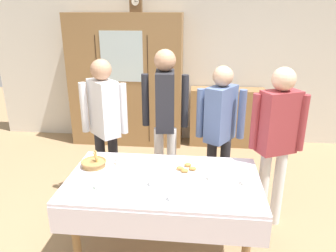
{
  "coord_description": "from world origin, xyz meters",
  "views": [
    {
      "loc": [
        0.3,
        -2.74,
        2.15
      ],
      "look_at": [
        0.0,
        0.2,
        1.09
      ],
      "focal_mm": 34.83,
      "sensor_mm": 36.0,
      "label": 1
    }
  ],
  "objects_px": {
    "tea_cup_near_right": "(246,182)",
    "spoon_back_edge": "(166,163)",
    "tea_cup_back_edge": "(99,186)",
    "bread_basket": "(94,163)",
    "pastry_plate": "(186,169)",
    "person_behind_table_right": "(277,134)",
    "book_stack": "(228,87)",
    "person_by_cabinet": "(165,111)",
    "tea_cup_far_right": "(153,183)",
    "dining_table": "(163,190)",
    "tea_cup_far_left": "(173,197)",
    "tea_cup_center": "(119,162)",
    "tea_cup_mid_left": "(212,177)",
    "bookshelf_low": "(226,117)",
    "wall_cabinet": "(126,81)",
    "person_behind_table_left": "(220,124)",
    "mantel_clock": "(136,4)",
    "spoon_far_left": "(112,174)",
    "person_beside_shelf": "(104,118)"
  },
  "relations": [
    {
      "from": "tea_cup_near_right",
      "to": "spoon_back_edge",
      "type": "xyz_separation_m",
      "value": [
        -0.72,
        0.33,
        -0.02
      ]
    },
    {
      "from": "tea_cup_back_edge",
      "to": "bread_basket",
      "type": "relative_size",
      "value": 0.54
    },
    {
      "from": "pastry_plate",
      "to": "person_behind_table_right",
      "type": "xyz_separation_m",
      "value": [
        0.86,
        0.33,
        0.26
      ]
    },
    {
      "from": "book_stack",
      "to": "person_behind_table_right",
      "type": "relative_size",
      "value": 0.11
    },
    {
      "from": "bread_basket",
      "to": "person_by_cabinet",
      "type": "relative_size",
      "value": 0.14
    },
    {
      "from": "tea_cup_back_edge",
      "to": "person_by_cabinet",
      "type": "bearing_deg",
      "value": 69.59
    },
    {
      "from": "tea_cup_near_right",
      "to": "tea_cup_far_right",
      "type": "distance_m",
      "value": 0.79
    },
    {
      "from": "dining_table",
      "to": "tea_cup_far_left",
      "type": "height_order",
      "value": "tea_cup_far_left"
    },
    {
      "from": "book_stack",
      "to": "tea_cup_near_right",
      "type": "relative_size",
      "value": 1.46
    },
    {
      "from": "tea_cup_center",
      "to": "tea_cup_back_edge",
      "type": "xyz_separation_m",
      "value": [
        -0.05,
        -0.46,
        0.0
      ]
    },
    {
      "from": "tea_cup_back_edge",
      "to": "bread_basket",
      "type": "bearing_deg",
      "value": 113.63
    },
    {
      "from": "book_stack",
      "to": "tea_cup_center",
      "type": "distance_m",
      "value": 2.67
    },
    {
      "from": "tea_cup_mid_left",
      "to": "person_behind_table_right",
      "type": "relative_size",
      "value": 0.08
    },
    {
      "from": "bookshelf_low",
      "to": "dining_table",
      "type": "bearing_deg",
      "value": -105.66
    },
    {
      "from": "wall_cabinet",
      "to": "person_behind_table_left",
      "type": "distance_m",
      "value": 2.25
    },
    {
      "from": "wall_cabinet",
      "to": "spoon_back_edge",
      "type": "distance_m",
      "value": 2.45
    },
    {
      "from": "wall_cabinet",
      "to": "tea_cup_back_edge",
      "type": "distance_m",
      "value": 2.83
    },
    {
      "from": "bookshelf_low",
      "to": "person_by_cabinet",
      "type": "distance_m",
      "value": 1.98
    },
    {
      "from": "tea_cup_mid_left",
      "to": "pastry_plate",
      "type": "relative_size",
      "value": 0.46
    },
    {
      "from": "person_behind_table_left",
      "to": "person_behind_table_right",
      "type": "xyz_separation_m",
      "value": [
        0.53,
        -0.32,
        0.04
      ]
    },
    {
      "from": "pastry_plate",
      "to": "person_behind_table_left",
      "type": "xyz_separation_m",
      "value": [
        0.33,
        0.65,
        0.23
      ]
    },
    {
      "from": "mantel_clock",
      "to": "spoon_back_edge",
      "type": "relative_size",
      "value": 2.02
    },
    {
      "from": "dining_table",
      "to": "tea_cup_mid_left",
      "type": "relative_size",
      "value": 13.1
    },
    {
      "from": "tea_cup_center",
      "to": "tea_cup_near_right",
      "type": "xyz_separation_m",
      "value": [
        1.17,
        -0.27,
        -0.0
      ]
    },
    {
      "from": "mantel_clock",
      "to": "person_behind_table_left",
      "type": "relative_size",
      "value": 0.15
    },
    {
      "from": "bookshelf_low",
      "to": "tea_cup_far_left",
      "type": "height_order",
      "value": "bookshelf_low"
    },
    {
      "from": "mantel_clock",
      "to": "bookshelf_low",
      "type": "bearing_deg",
      "value": 2.04
    },
    {
      "from": "tea_cup_mid_left",
      "to": "person_by_cabinet",
      "type": "relative_size",
      "value": 0.07
    },
    {
      "from": "bookshelf_low",
      "to": "tea_cup_far_left",
      "type": "bearing_deg",
      "value": -102.01
    },
    {
      "from": "spoon_far_left",
      "to": "person_beside_shelf",
      "type": "distance_m",
      "value": 0.83
    },
    {
      "from": "wall_cabinet",
      "to": "person_beside_shelf",
      "type": "distance_m",
      "value": 1.79
    },
    {
      "from": "person_beside_shelf",
      "to": "tea_cup_back_edge",
      "type": "bearing_deg",
      "value": -77.01
    },
    {
      "from": "spoon_back_edge",
      "to": "tea_cup_back_edge",
      "type": "bearing_deg",
      "value": -133.69
    },
    {
      "from": "person_by_cabinet",
      "to": "person_beside_shelf",
      "type": "bearing_deg",
      "value": -167.76
    },
    {
      "from": "dining_table",
      "to": "spoon_far_left",
      "type": "relative_size",
      "value": 14.31
    },
    {
      "from": "dining_table",
      "to": "bread_basket",
      "type": "height_order",
      "value": "bread_basket"
    },
    {
      "from": "tea_cup_far_left",
      "to": "bread_basket",
      "type": "distance_m",
      "value": 0.95
    },
    {
      "from": "dining_table",
      "to": "person_behind_table_right",
      "type": "bearing_deg",
      "value": 26.59
    },
    {
      "from": "tea_cup_near_right",
      "to": "person_by_cabinet",
      "type": "relative_size",
      "value": 0.07
    },
    {
      "from": "dining_table",
      "to": "person_beside_shelf",
      "type": "xyz_separation_m",
      "value": [
        -0.74,
        0.8,
        0.38
      ]
    },
    {
      "from": "tea_cup_near_right",
      "to": "dining_table",
      "type": "bearing_deg",
      "value": 179.4
    },
    {
      "from": "tea_cup_far_right",
      "to": "bookshelf_low",
      "type": "bearing_deg",
      "value": 73.51
    },
    {
      "from": "tea_cup_mid_left",
      "to": "tea_cup_back_edge",
      "type": "xyz_separation_m",
      "value": [
        -0.94,
        -0.24,
        0.0
      ]
    },
    {
      "from": "tea_cup_mid_left",
      "to": "mantel_clock",
      "type": "bearing_deg",
      "value": 113.96
    },
    {
      "from": "mantel_clock",
      "to": "tea_cup_near_right",
      "type": "relative_size",
      "value": 1.85
    },
    {
      "from": "wall_cabinet",
      "to": "pastry_plate",
      "type": "height_order",
      "value": "wall_cabinet"
    },
    {
      "from": "wall_cabinet",
      "to": "spoon_back_edge",
      "type": "height_order",
      "value": "wall_cabinet"
    },
    {
      "from": "tea_cup_back_edge",
      "to": "bread_basket",
      "type": "xyz_separation_m",
      "value": [
        -0.17,
        0.4,
        0.01
      ]
    },
    {
      "from": "tea_cup_far_right",
      "to": "bread_basket",
      "type": "distance_m",
      "value": 0.68
    },
    {
      "from": "book_stack",
      "to": "person_beside_shelf",
      "type": "distance_m",
      "value": 2.36
    }
  ]
}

